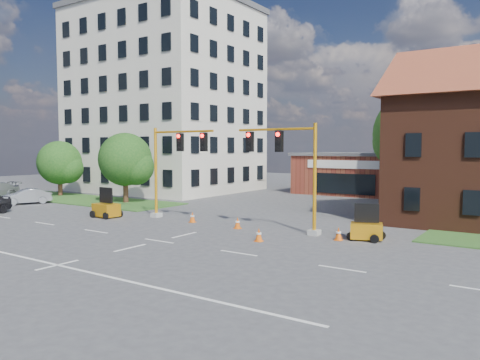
{
  "coord_description": "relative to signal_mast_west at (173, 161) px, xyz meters",
  "views": [
    {
      "loc": [
        16.89,
        -17.57,
        4.86
      ],
      "look_at": [
        -1.65,
        10.0,
        2.54
      ],
      "focal_mm": 35.0,
      "sensor_mm": 36.0,
      "label": 1
    }
  ],
  "objects": [
    {
      "name": "cone_d",
      "position": [
        12.03,
        -0.62,
        -3.58
      ],
      "size": [
        0.4,
        0.4,
        0.7
      ],
      "color": "#E3570B",
      "rests_on": "ground"
    },
    {
      "name": "lane_markings",
      "position": [
        4.36,
        -9.0,
        -3.91
      ],
      "size": [
        60.0,
        36.0,
        0.01
      ],
      "primitive_type": null,
      "color": "silver",
      "rests_on": "ground"
    },
    {
      "name": "tree_nw_front",
      "position": [
        -9.41,
        4.58,
        -0.26
      ],
      "size": [
        4.84,
        4.61,
        6.13
      ],
      "color": "#3C2216",
      "rests_on": "ground"
    },
    {
      "name": "office_block",
      "position": [
        -15.64,
        15.91,
        6.39
      ],
      "size": [
        18.4,
        15.4,
        20.6
      ],
      "color": "beige",
      "rests_on": "ground"
    },
    {
      "name": "sedan_silver_front",
      "position": [
        -16.26,
        -0.71,
        -3.26
      ],
      "size": [
        2.77,
        4.21,
        1.31
      ],
      "primitive_type": "imported",
      "rotation": [
        0.0,
        0.0,
        -0.38
      ],
      "color": "#9DA0A4",
      "rests_on": "ground"
    },
    {
      "name": "tree_nw_rear",
      "position": [
        -19.42,
        5.08,
        -0.73
      ],
      "size": [
        4.54,
        4.33,
        5.5
      ],
      "color": "#3C2216",
      "rests_on": "ground"
    },
    {
      "name": "trailer_west",
      "position": [
        -4.43,
        -2.04,
        -3.3
      ],
      "size": [
        1.84,
        1.31,
        2.0
      ],
      "rotation": [
        0.0,
        0.0,
        -0.08
      ],
      "color": "orange",
      "rests_on": "ground"
    },
    {
      "name": "signal_mast_east",
      "position": [
        8.71,
        0.0,
        0.0
      ],
      "size": [
        5.3,
        0.6,
        6.2
      ],
      "color": "gray",
      "rests_on": "ground"
    },
    {
      "name": "tree_large",
      "position": [
        11.27,
        21.08,
        1.9
      ],
      "size": [
        8.44,
        8.04,
        10.1
      ],
      "color": "#3C2216",
      "rests_on": "ground"
    },
    {
      "name": "pickup_white",
      "position": [
        15.31,
        10.0,
        -3.16
      ],
      "size": [
        5.59,
        2.86,
        1.51
      ],
      "primitive_type": "imported",
      "rotation": [
        0.0,
        0.0,
        1.64
      ],
      "color": "silver",
      "rests_on": "ground"
    },
    {
      "name": "cone_a",
      "position": [
        1.92,
        -0.36,
        -3.58
      ],
      "size": [
        0.4,
        0.4,
        0.7
      ],
      "color": "#E3570B",
      "rests_on": "ground"
    },
    {
      "name": "cone_b",
      "position": [
        5.66,
        -0.65,
        -3.58
      ],
      "size": [
        0.4,
        0.4,
        0.7
      ],
      "color": "#E3570B",
      "rests_on": "ground"
    },
    {
      "name": "trailer_east",
      "position": [
        13.22,
        0.26,
        -3.35
      ],
      "size": [
        1.87,
        1.54,
        1.83
      ],
      "rotation": [
        0.0,
        0.0,
        0.33
      ],
      "color": "orange",
      "rests_on": "ground"
    },
    {
      "name": "grass_verge_nw",
      "position": [
        -15.64,
        4.0,
        -3.88
      ],
      "size": [
        22.0,
        6.0,
        0.08
      ],
      "primitive_type": "cube",
      "color": "#2A5520",
      "rests_on": "ground"
    },
    {
      "name": "ground",
      "position": [
        4.36,
        -6.0,
        -3.92
      ],
      "size": [
        120.0,
        120.0,
        0.0
      ],
      "primitive_type": "plane",
      "color": "#414143",
      "rests_on": "ground"
    },
    {
      "name": "signal_mast_west",
      "position": [
        0.0,
        0.0,
        0.0
      ],
      "size": [
        5.3,
        0.6,
        6.2
      ],
      "color": "gray",
      "rests_on": "ground"
    },
    {
      "name": "brick_shop",
      "position": [
        4.36,
        23.99,
        -1.76
      ],
      "size": [
        12.4,
        8.4,
        4.3
      ],
      "color": "maroon",
      "rests_on": "ground"
    },
    {
      "name": "cone_c",
      "position": [
        8.72,
        -3.2,
        -3.58
      ],
      "size": [
        0.4,
        0.4,
        0.7
      ],
      "color": "#E3570B",
      "rests_on": "ground"
    }
  ]
}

